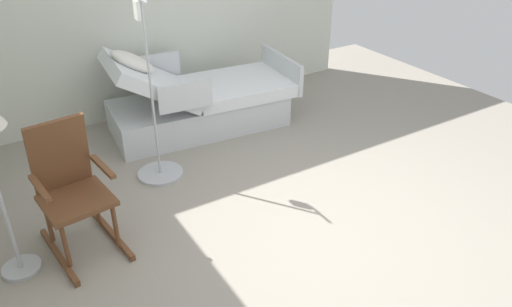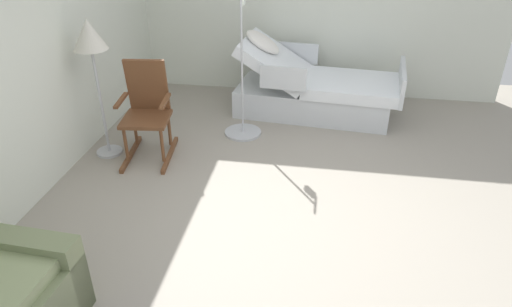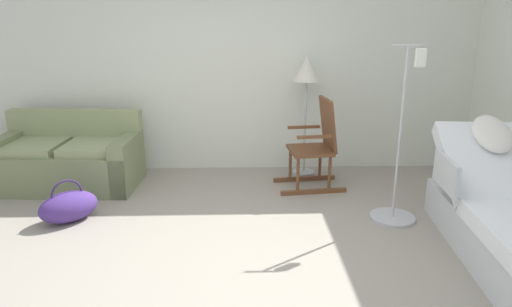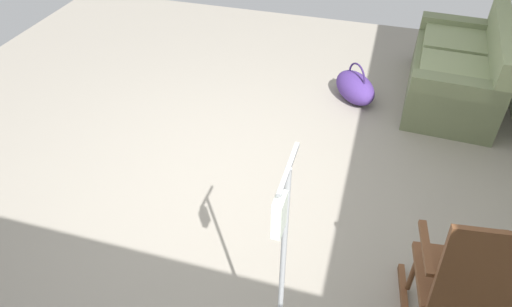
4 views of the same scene
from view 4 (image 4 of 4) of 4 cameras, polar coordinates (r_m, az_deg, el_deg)
name	(u,v)px [view 4 (image 4 of 4)]	position (r m, az deg, el deg)	size (l,w,h in m)	color
ground_plane	(232,188)	(3.94, -2.92, -4.26)	(7.44, 7.44, 0.00)	gray
couch	(457,72)	(5.34, 23.58, 9.18)	(1.64, 0.93, 0.85)	#737D57
rocking_chair	(463,285)	(2.94, 24.21, -14.53)	(0.81, 0.56, 1.05)	brown
duffel_bag	(355,87)	(5.05, 12.12, 7.99)	(0.64, 0.60, 0.43)	#472D7A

